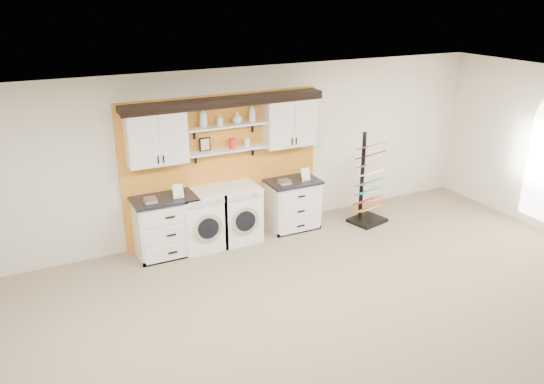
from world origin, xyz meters
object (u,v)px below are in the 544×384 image
dryer (237,213)px  sample_rack (368,194)px  base_cabinet_left (166,226)px  base_cabinet_right (292,204)px  washer (201,220)px

dryer → sample_rack: bearing=-9.1°
base_cabinet_left → sample_rack: (3.58, -0.38, 0.05)m
dryer → sample_rack: sample_rack is taller
base_cabinet_right → base_cabinet_left: bearing=-180.0°
dryer → base_cabinet_left: bearing=179.8°
base_cabinet_left → sample_rack: 3.60m
base_cabinet_right → dryer: dryer is taller
base_cabinet_right → sample_rack: size_ratio=0.55×
washer → dryer: 0.63m
dryer → sample_rack: size_ratio=0.58×
base_cabinet_left → washer: base_cabinet_left is taller
base_cabinet_left → washer: bearing=-0.3°
base_cabinet_left → base_cabinet_right: size_ratio=1.09×
base_cabinet_right → sample_rack: 1.38m
dryer → base_cabinet_right: bearing=0.2°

